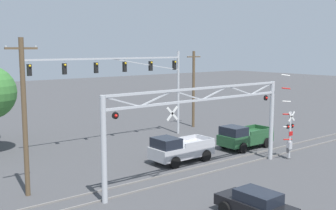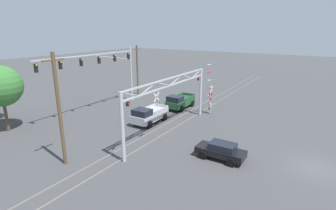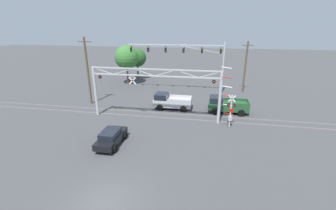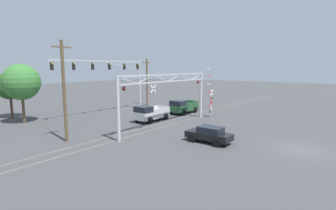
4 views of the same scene
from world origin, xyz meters
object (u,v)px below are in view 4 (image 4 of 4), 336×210
Objects in this scene: sedan_waiting at (209,134)px; background_tree_far_left_verge at (21,82)px; pickup_truck_lead at (150,113)px; crossing_signal_mast at (210,102)px; utility_pole_left at (64,90)px; crossing_gantry at (168,93)px; traffic_signal_span at (118,72)px; utility_pole_right at (147,81)px; background_tree_beyond_span at (10,86)px; pickup_truck_following at (183,107)px.

sedan_waiting is 0.58× the size of background_tree_far_left_verge.
pickup_truck_lead reaches higher than sedan_waiting.
utility_pole_left reaches higher than crossing_signal_mast.
crossing_gantry is 3.62× the size of sedan_waiting.
background_tree_far_left_verge is (1.34, 11.26, 0.26)m from utility_pole_left.
pickup_truck_lead is at bearing 71.11° from crossing_gantry.
traffic_signal_span is 1.90× the size of utility_pole_right.
utility_pole_right is at bearing -4.47° from background_tree_far_left_verge.
pickup_truck_lead is 14.57m from utility_pole_right.
pickup_truck_lead is 11.85m from utility_pole_left.
crossing_signal_mast is at bearing -102.95° from utility_pole_right.
utility_pole_left is 1.49× the size of background_tree_beyond_span.
crossing_gantry is at bearing -20.48° from utility_pole_left.
traffic_signal_span is at bearing 30.81° from utility_pole_left.
pickup_truck_following is (7.00, -0.10, 0.00)m from pickup_truck_lead.
utility_pole_right is at bearing 43.48° from pickup_truck_lead.
utility_pole_left reaches higher than pickup_truck_following.
crossing_signal_mast is 0.43× the size of traffic_signal_span.
utility_pole_right is (10.32, 9.78, 3.18)m from pickup_truck_lead.
crossing_gantry is at bearing -108.89° from pickup_truck_lead.
crossing_gantry is 0.97× the size of traffic_signal_span.
crossing_gantry is 2.27× the size of crossing_signal_mast.
crossing_gantry is at bearing -156.77° from pickup_truck_following.
pickup_truck_following is at bearing -0.84° from pickup_truck_lead.
pickup_truck_lead is (-2.14, -8.11, -4.94)m from traffic_signal_span.
utility_pole_right reaches higher than background_tree_beyond_span.
traffic_signal_span reaches higher than pickup_truck_lead.
utility_pole_left reaches higher than background_tree_far_left_verge.
utility_pole_right is (8.17, 1.67, -1.76)m from traffic_signal_span.
crossing_gantry is 10.74m from utility_pole_left.
crossing_gantry is 2.10× the size of background_tree_far_left_verge.
sedan_waiting is (-10.80, -10.14, -0.22)m from pickup_truck_following.
sedan_waiting is at bearing -111.13° from crossing_gantry.
pickup_truck_following reaches higher than sedan_waiting.
crossing_signal_mast is 0.92× the size of background_tree_far_left_verge.
traffic_signal_span is (3.39, 11.75, 2.04)m from crossing_gantry.
utility_pole_right is at bearing 11.54° from traffic_signal_span.
background_tree_far_left_verge reaches higher than pickup_truck_following.
crossing_gantry is 1.65× the size of utility_pole_left.
utility_pole_left is at bearing -96.68° from background_tree_beyond_span.
background_tree_far_left_verge reaches higher than background_tree_beyond_span.
background_tree_beyond_span reaches higher than crossing_gantry.
pickup_truck_following is (-0.03, 4.39, -1.05)m from crossing_signal_mast.
background_tree_far_left_verge is (-6.14, 21.61, 4.12)m from sedan_waiting.
traffic_signal_span reaches higher than crossing_signal_mast.
utility_pole_left reaches higher than pickup_truck_lead.
utility_pole_right is 1.14× the size of background_tree_far_left_verge.
background_tree_far_left_verge is (-16.97, 15.86, 2.85)m from crossing_signal_mast.
crossing_signal_mast is 1.60× the size of sedan_waiting.
sedan_waiting is 0.68× the size of background_tree_beyond_span.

